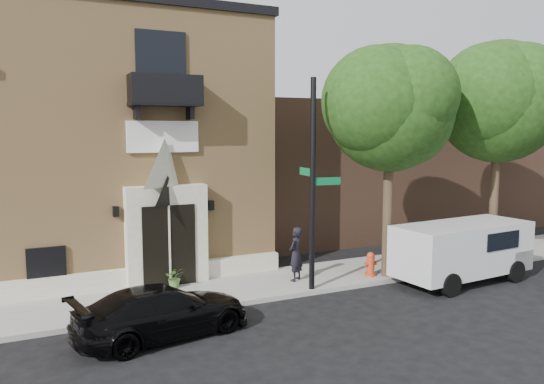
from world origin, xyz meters
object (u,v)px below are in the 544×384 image
at_px(black_sedan, 163,311).
at_px(cargo_van, 466,249).
at_px(street_sign, 313,185).
at_px(fire_hydrant, 371,264).
at_px(dumpster, 415,251).
at_px(pedestrian_near, 296,254).

height_order(black_sedan, cargo_van, cargo_van).
distance_m(street_sign, fire_hydrant, 3.88).
bearing_deg(street_sign, dumpster, 13.61).
relative_size(dumpster, pedestrian_near, 1.13).
height_order(cargo_van, fire_hydrant, cargo_van).
xyz_separation_m(street_sign, dumpster, (4.70, 0.70, -2.69)).
xyz_separation_m(cargo_van, dumpster, (-0.65, 1.79, -0.37)).
relative_size(black_sedan, dumpster, 2.20).
xyz_separation_m(cargo_van, pedestrian_near, (-5.39, 2.11, -0.08)).
bearing_deg(dumpster, black_sedan, 178.07).
xyz_separation_m(black_sedan, street_sign, (5.10, 1.48, 2.80)).
bearing_deg(black_sedan, street_sign, -84.63).
height_order(fire_hydrant, pedestrian_near, pedestrian_near).
bearing_deg(pedestrian_near, cargo_van, 122.90).
bearing_deg(street_sign, cargo_van, -6.36).
relative_size(cargo_van, pedestrian_near, 2.83).
relative_size(black_sedan, fire_hydrant, 5.37).
bearing_deg(fire_hydrant, cargo_van, -28.51).
relative_size(black_sedan, cargo_van, 0.88).
distance_m(dumpster, pedestrian_near, 4.76).
bearing_deg(fire_hydrant, dumpster, 7.18).
bearing_deg(cargo_van, fire_hydrant, 147.18).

